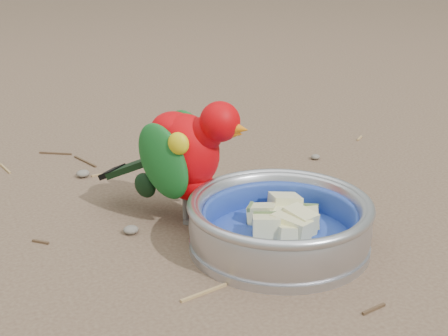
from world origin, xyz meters
name	(u,v)px	position (x,y,z in m)	size (l,w,h in m)	color
ground	(200,250)	(0.00, 0.00, 0.00)	(60.00, 60.00, 0.00)	brown
food_bowl	(279,241)	(0.09, -0.03, 0.01)	(0.22, 0.22, 0.02)	#B2B2BA
bowl_wall	(280,219)	(0.09, -0.03, 0.04)	(0.22, 0.22, 0.04)	#B2B2BA
fruit_wedges	(280,224)	(0.09, -0.03, 0.03)	(0.13, 0.13, 0.03)	beige
lory_parrot	(186,162)	(0.02, 0.09, 0.08)	(0.09, 0.20, 0.16)	#C60207
ground_debris	(178,231)	(-0.01, 0.06, 0.00)	(0.90, 0.80, 0.01)	#A5834F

